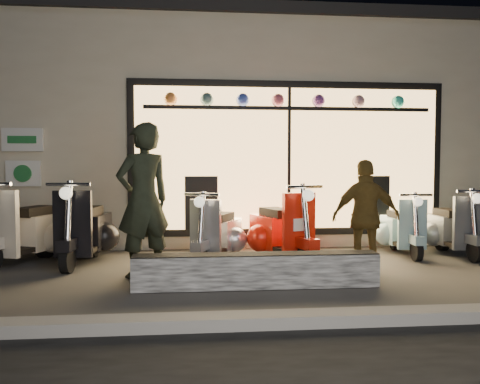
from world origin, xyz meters
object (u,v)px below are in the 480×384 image
Objects in this scene: woman at (366,217)px; scooter_silver at (219,233)px; graffiti_barrier at (257,271)px; man at (143,200)px; scooter_red at (278,231)px.

scooter_silver is at bearing -25.52° from woman.
scooter_silver is (-0.36, 1.68, 0.20)m from graffiti_barrier.
man is 1.31× the size of woman.
graffiti_barrier is at bearing -127.87° from scooter_red.
man is (-1.01, -0.99, 0.58)m from scooter_silver.
scooter_silver is at bearing -167.14° from man.
scooter_silver is 0.92× the size of woman.
woman reaches higher than scooter_red.
scooter_red is 1.03× the size of woman.
scooter_red reaches higher than graffiti_barrier.
scooter_red is 0.78× the size of man.
man is at bearing -173.59° from scooter_red.
man is at bearing 2.61° from woman.
man is at bearing -112.10° from scooter_silver.
man is 2.90m from woman.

